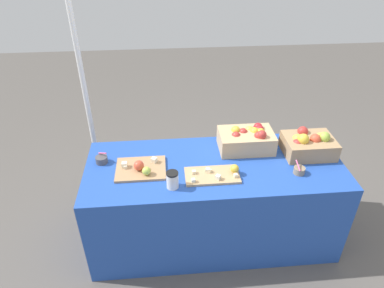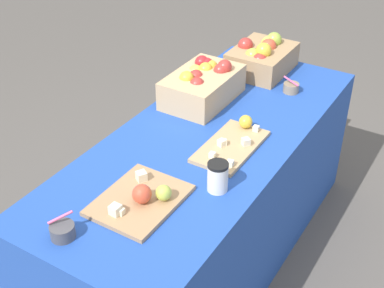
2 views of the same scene
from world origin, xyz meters
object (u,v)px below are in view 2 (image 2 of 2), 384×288
(sample_bowl_near, at_px, (62,231))
(apple_crate_left, at_px, (262,57))
(coffee_cup, at_px, (218,177))
(cutting_board_front, at_px, (233,143))
(sample_bowl_mid, at_px, (291,88))
(cutting_board_back, at_px, (142,198))
(apple_crate_middle, at_px, (203,84))

(sample_bowl_near, bearing_deg, apple_crate_left, -0.61)
(sample_bowl_near, relative_size, coffee_cup, 0.78)
(cutting_board_front, height_order, sample_bowl_near, sample_bowl_near)
(sample_bowl_mid, bearing_deg, cutting_board_back, 173.29)
(cutting_board_back, relative_size, coffee_cup, 2.89)
(cutting_board_front, height_order, sample_bowl_mid, sample_bowl_mid)
(apple_crate_left, bearing_deg, cutting_board_front, -163.70)
(apple_crate_middle, distance_m, sample_bowl_near, 1.11)
(coffee_cup, bearing_deg, cutting_board_back, 137.14)
(cutting_board_back, relative_size, sample_bowl_mid, 3.86)
(cutting_board_front, distance_m, coffee_cup, 0.32)
(cutting_board_back, bearing_deg, cutting_board_front, -12.17)
(apple_crate_left, distance_m, coffee_cup, 1.10)
(apple_crate_left, xyz_separation_m, sample_bowl_mid, (-0.15, -0.24, -0.06))
(sample_bowl_near, bearing_deg, cutting_board_front, -16.22)
(cutting_board_front, height_order, cutting_board_back, cutting_board_back)
(cutting_board_back, height_order, sample_bowl_near, sample_bowl_near)
(cutting_board_back, distance_m, coffee_cup, 0.30)
(apple_crate_left, bearing_deg, coffee_cup, -163.54)
(apple_crate_middle, bearing_deg, sample_bowl_near, -175.22)
(cutting_board_front, relative_size, sample_bowl_mid, 4.13)
(coffee_cup, bearing_deg, apple_crate_left, 16.46)
(sample_bowl_near, xyz_separation_m, coffee_cup, (0.51, -0.33, 0.04))
(apple_crate_middle, bearing_deg, coffee_cup, -144.91)
(cutting_board_back, distance_m, sample_bowl_mid, 1.13)
(apple_crate_left, distance_m, apple_crate_middle, 0.47)
(cutting_board_front, distance_m, sample_bowl_near, 0.84)
(apple_crate_middle, height_order, cutting_board_back, apple_crate_middle)
(cutting_board_back, xyz_separation_m, sample_bowl_mid, (1.12, -0.13, 0.00))
(apple_crate_middle, height_order, sample_bowl_near, apple_crate_middle)
(apple_crate_middle, bearing_deg, cutting_board_front, -132.10)
(apple_crate_middle, relative_size, coffee_cup, 3.39)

